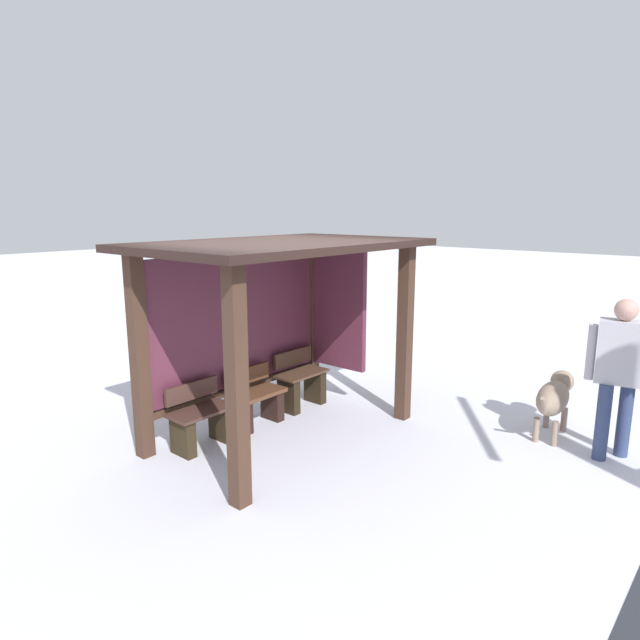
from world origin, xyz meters
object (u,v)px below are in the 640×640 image
bench_left_inside (201,421)px  bench_right_inside (301,384)px  person_walking (620,366)px  bus_shelter (275,292)px  dog (554,396)px  bench_center_inside (256,402)px

bench_left_inside → bench_right_inside: bench_right_inside is taller
bench_right_inside → person_walking: (1.03, -3.55, 0.70)m
bus_shelter → dog: bearing=-53.4°
bus_shelter → person_walking: size_ratio=1.87×
bus_shelter → dog: 3.49m
bench_center_inside → bench_right_inside: (0.82, -0.00, 0.02)m
person_walking → dog: (0.23, 0.68, -0.55)m
bus_shelter → bench_center_inside: size_ratio=4.44×
bench_left_inside → bench_center_inside: bearing=-0.1°
bus_shelter → bench_left_inside: size_ratio=4.44×
dog → bench_left_inside: bearing=135.4°
bus_shelter → bench_right_inside: bus_shelter is taller
bench_left_inside → dog: bearing=-44.6°
bench_right_inside → dog: bench_right_inside is taller
bench_left_inside → person_walking: (2.67, -3.55, 0.72)m
bus_shelter → bench_right_inside: (0.70, 0.24, -1.35)m
dog → person_walking: bearing=-108.5°
bench_center_inside → dog: bench_center_inside is taller
bench_left_inside → bus_shelter: bearing=-14.0°
bench_center_inside → bench_right_inside: 0.82m
bench_right_inside → dog: bearing=-66.4°
bench_right_inside → dog: size_ratio=0.65×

